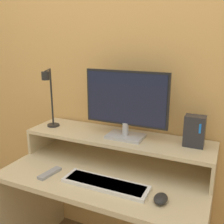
% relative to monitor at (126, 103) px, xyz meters
% --- Properties ---
extents(wall_back, '(6.00, 0.05, 2.50)m').
position_rel_monitor_xyz_m(wall_back, '(-0.06, 0.20, 0.14)').
color(wall_back, '#E5AD60').
rests_on(wall_back, ground_plane).
extents(desk, '(1.17, 0.63, 0.72)m').
position_rel_monitor_xyz_m(desk, '(-0.06, -0.15, -0.60)').
color(desk, beige).
rests_on(desk, ground_plane).
extents(monitor_shelf, '(1.17, 0.31, 0.17)m').
position_rel_monitor_xyz_m(monitor_shelf, '(-0.06, 0.01, -0.24)').
color(monitor_shelf, beige).
rests_on(monitor_shelf, desk).
extents(monitor, '(0.51, 0.15, 0.41)m').
position_rel_monitor_xyz_m(monitor, '(0.00, 0.00, 0.00)').
color(monitor, '#BCBCC1').
rests_on(monitor, monitor_shelf).
extents(desk_lamp, '(0.13, 0.19, 0.40)m').
position_rel_monitor_xyz_m(desk_lamp, '(-0.50, -0.06, 0.01)').
color(desk_lamp, black).
rests_on(desk_lamp, monitor_shelf).
extents(router_dock, '(0.11, 0.08, 0.18)m').
position_rel_monitor_xyz_m(router_dock, '(0.39, 0.04, -0.13)').
color(router_dock, '#28282D').
rests_on(router_dock, monitor_shelf).
extents(keyboard, '(0.47, 0.14, 0.02)m').
position_rel_monitor_xyz_m(keyboard, '(0.00, -0.29, -0.38)').
color(keyboard, white).
rests_on(keyboard, desk).
extents(mouse, '(0.07, 0.09, 0.04)m').
position_rel_monitor_xyz_m(mouse, '(0.30, -0.31, -0.37)').
color(mouse, black).
rests_on(mouse, desk).
extents(remote_control, '(0.06, 0.16, 0.02)m').
position_rel_monitor_xyz_m(remote_control, '(-0.34, -0.31, -0.38)').
color(remote_control, '#99999E').
rests_on(remote_control, desk).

